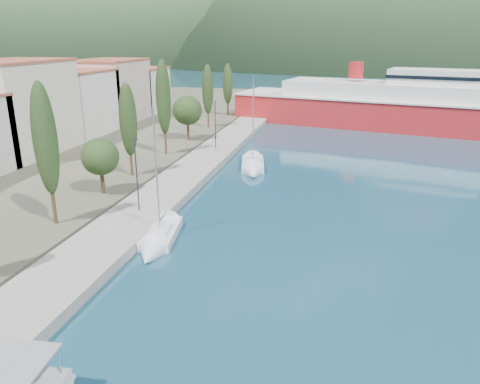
# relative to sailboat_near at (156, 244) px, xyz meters

# --- Properties ---
(ground) EXTENTS (1400.00, 1400.00, 0.00)m
(ground) POSITION_rel_sailboat_near_xyz_m (5.45, 109.76, -0.30)
(ground) COLOR navy
(quay) EXTENTS (5.00, 88.00, 0.80)m
(quay) POSITION_rel_sailboat_near_xyz_m (-3.55, 15.76, 0.10)
(quay) COLOR gray
(quay) RESTS_ON ground
(town_buildings) EXTENTS (9.20, 69.20, 11.30)m
(town_buildings) POSITION_rel_sailboat_near_xyz_m (-26.55, 26.66, 5.27)
(town_buildings) COLOR beige
(town_buildings) RESTS_ON land_strip
(tree_row) EXTENTS (4.07, 65.54, 11.45)m
(tree_row) POSITION_rel_sailboat_near_xyz_m (-8.83, 22.47, 5.61)
(tree_row) COLOR #47301E
(tree_row) RESTS_ON land_strip
(lamp_posts) EXTENTS (0.15, 48.30, 6.06)m
(lamp_posts) POSITION_rel_sailboat_near_xyz_m (-3.55, 4.76, 3.79)
(lamp_posts) COLOR #2D2D33
(lamp_posts) RESTS_ON quay
(sailboat_near) EXTENTS (3.45, 7.89, 10.96)m
(sailboat_near) POSITION_rel_sailboat_near_xyz_m (0.00, 0.00, 0.00)
(sailboat_near) COLOR silver
(sailboat_near) RESTS_ON ground
(sailboat_mid) EXTENTS (4.11, 8.26, 11.62)m
(sailboat_mid) POSITION_rel_sailboat_near_xyz_m (2.85, 21.38, 0.03)
(sailboat_mid) COLOR silver
(sailboat_mid) RESTS_ON ground
(ferry) EXTENTS (57.06, 23.93, 11.09)m
(ferry) POSITION_rel_sailboat_near_xyz_m (21.45, 53.12, 3.08)
(ferry) COLOR red
(ferry) RESTS_ON ground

